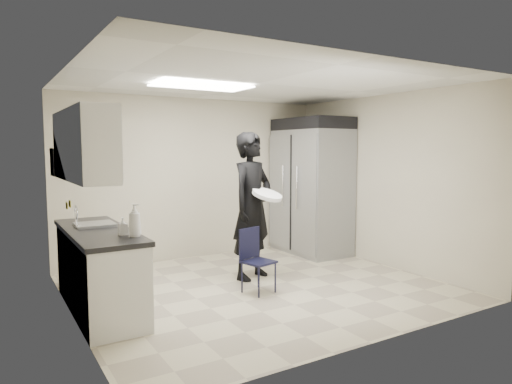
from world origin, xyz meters
TOP-DOWN VIEW (x-y plane):
  - floor at (0.00, 0.00)m, footprint 4.50×4.50m
  - ceiling at (0.00, 0.00)m, footprint 4.50×4.50m
  - back_wall at (0.00, 2.00)m, footprint 4.50×0.00m
  - left_wall at (-2.25, 0.00)m, footprint 0.00×4.00m
  - right_wall at (2.25, 0.00)m, footprint 0.00×4.00m
  - ceiling_panel at (-0.60, 0.40)m, footprint 1.20×0.60m
  - lower_counter at (-1.95, 0.20)m, footprint 0.60×1.90m
  - countertop at (-1.95, 0.20)m, footprint 0.64×1.95m
  - sink at (-1.93, 0.45)m, footprint 0.42×0.40m
  - faucet at (-2.13, 0.45)m, footprint 0.02×0.02m
  - upper_cabinets at (-2.08, 0.20)m, footprint 0.35×1.80m
  - towel_dispenser at (-2.14, 1.35)m, footprint 0.22×0.30m
  - notice_sticker_left at (-2.24, 0.10)m, footprint 0.00×0.12m
  - notice_sticker_right at (-2.24, 0.30)m, footprint 0.00×0.12m
  - commercial_fridge at (1.83, 1.27)m, footprint 0.80×1.35m
  - fridge_compressor at (1.83, 1.27)m, footprint 0.80×1.35m
  - folding_chair at (-0.12, -0.18)m, footprint 0.42×0.42m
  - man_tuxedo at (0.16, 0.44)m, footprint 0.87×0.74m
  - bucket_lid at (0.25, 0.21)m, footprint 0.54×0.54m
  - soap_bottle_a at (-1.72, -0.42)m, footprint 0.18×0.18m
  - soap_bottle_b at (-1.81, -0.29)m, footprint 0.09×0.09m

SIDE VIEW (x-z plane):
  - floor at x=0.00m, z-range 0.00..0.00m
  - folding_chair at x=-0.12m, z-range 0.00..0.78m
  - lower_counter at x=-1.95m, z-range 0.00..0.86m
  - sink at x=-1.93m, z-range 0.80..0.94m
  - countertop at x=-1.95m, z-range 0.86..0.91m
  - soap_bottle_b at x=-1.81m, z-range 0.91..1.09m
  - man_tuxedo at x=0.16m, z-range 0.00..2.01m
  - faucet at x=-2.13m, z-range 0.90..1.14m
  - commercial_fridge at x=1.83m, z-range 0.00..2.10m
  - soap_bottle_a at x=-1.72m, z-range 0.91..1.24m
  - bucket_lid at x=0.25m, z-range 1.15..1.20m
  - notice_sticker_right at x=-2.24m, z-range 1.15..1.21m
  - notice_sticker_left at x=-2.24m, z-range 1.19..1.25m
  - back_wall at x=0.00m, z-range -0.95..3.55m
  - left_wall at x=-2.25m, z-range -0.70..3.30m
  - right_wall at x=2.25m, z-range -0.70..3.30m
  - towel_dispenser at x=-2.14m, z-range 1.45..1.80m
  - upper_cabinets at x=-2.08m, z-range 1.45..2.20m
  - fridge_compressor at x=1.83m, z-range 2.10..2.30m
  - ceiling_panel at x=-0.60m, z-range 2.56..2.58m
  - ceiling at x=0.00m, z-range 2.60..2.60m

